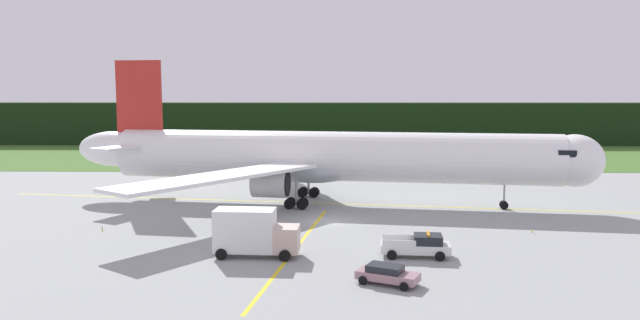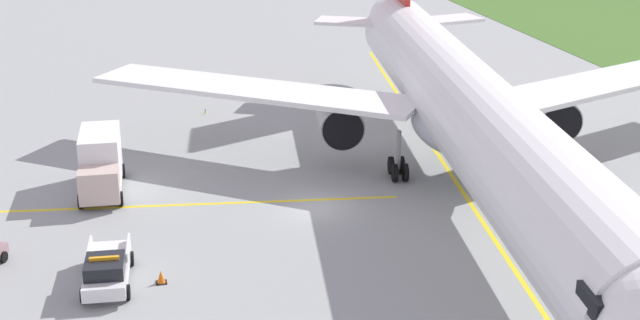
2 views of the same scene
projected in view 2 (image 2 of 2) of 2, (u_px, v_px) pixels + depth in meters
ground at (317, 208)px, 52.52m from camera, size 320.00×320.00×0.00m
taxiway_centerline_main at (465, 195)px, 54.42m from camera, size 79.06×12.09×0.01m
taxiway_centerline_spur at (148, 206)px, 52.78m from camera, size 4.86×30.63×0.01m
airliner at (468, 111)px, 53.13m from camera, size 60.41×48.51×16.45m
ops_pickup_truck at (107, 269)px, 43.05m from camera, size 5.55×2.73×1.94m
catering_truck at (101, 162)px, 54.45m from camera, size 6.71×2.99×3.93m
apron_cone at (161, 277)px, 43.46m from camera, size 0.55×0.55×0.69m
taxiway_edge_light_west at (205, 111)px, 70.74m from camera, size 0.12×0.12×0.41m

